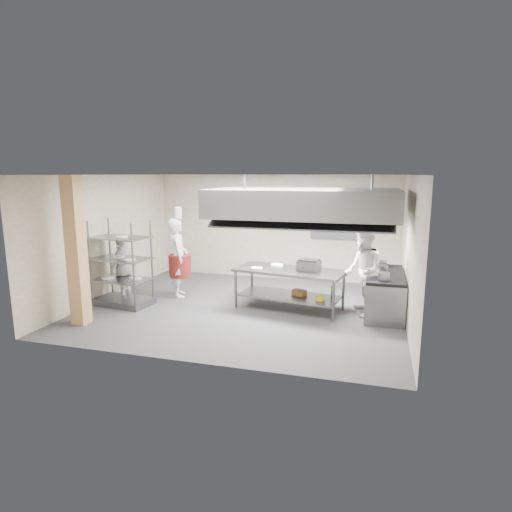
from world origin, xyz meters
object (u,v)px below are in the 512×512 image
(chef_head, at_px, (178,258))
(pass_rack, at_px, (121,263))
(chef_line, at_px, (363,271))
(chef_plating, at_px, (123,268))
(griddle, at_px, (309,266))
(island, at_px, (289,289))
(stockpot, at_px, (382,269))
(cooking_range, at_px, (384,294))

(chef_head, bearing_deg, pass_rack, 110.87)
(chef_line, xyz_separation_m, chef_plating, (-5.60, -0.39, -0.18))
(pass_rack, bearing_deg, chef_line, 15.13)
(griddle, bearing_deg, island, -170.72)
(chef_head, bearing_deg, stockpot, -116.09)
(chef_plating, bearing_deg, griddle, 97.92)
(griddle, xyz_separation_m, stockpot, (1.56, 0.28, -0.04))
(pass_rack, xyz_separation_m, chef_line, (5.40, 0.77, -0.02))
(cooking_range, distance_m, chef_head, 4.97)
(island, height_order, chef_line, chef_line)
(chef_line, height_order, stockpot, chef_line)
(chef_head, xyz_separation_m, chef_line, (4.45, -0.25, -0.01))
(chef_line, bearing_deg, chef_plating, -97.32)
(chef_head, xyz_separation_m, chef_plating, (-1.15, -0.65, -0.19))
(island, height_order, chef_plating, chef_plating)
(chef_line, xyz_separation_m, griddle, (-1.16, -0.02, 0.06))
(island, bearing_deg, chef_plating, -165.12)
(island, distance_m, chef_plating, 4.03)
(chef_head, xyz_separation_m, griddle, (3.30, -0.27, 0.05))
(chef_line, relative_size, stockpot, 8.13)
(island, distance_m, cooking_range, 2.10)
(island, bearing_deg, cooking_range, 17.20)
(island, height_order, stockpot, stockpot)
(chef_line, bearing_deg, chef_head, -104.59)
(chef_line, bearing_deg, griddle, -100.38)
(chef_plating, bearing_deg, chef_head, 122.55)
(pass_rack, relative_size, chef_plating, 1.25)
(pass_rack, relative_size, chef_head, 1.01)
(island, relative_size, chef_plating, 1.55)
(chef_head, height_order, griddle, chef_head)
(chef_line, relative_size, griddle, 4.10)
(island, bearing_deg, pass_rack, -159.37)
(chef_head, height_order, chef_line, chef_head)
(cooking_range, bearing_deg, chef_line, -150.84)
(chef_plating, xyz_separation_m, griddle, (4.44, 0.37, 0.24))
(chef_line, distance_m, chef_plating, 5.62)
(chef_plating, xyz_separation_m, stockpot, (6.00, 0.66, 0.19))
(chef_line, bearing_deg, pass_rack, -93.29)
(pass_rack, xyz_separation_m, chef_head, (0.95, 1.02, -0.01))
(pass_rack, xyz_separation_m, chef_plating, (-0.20, 0.37, -0.20))
(island, distance_m, chef_line, 1.68)
(chef_head, height_order, chef_plating, chef_head)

